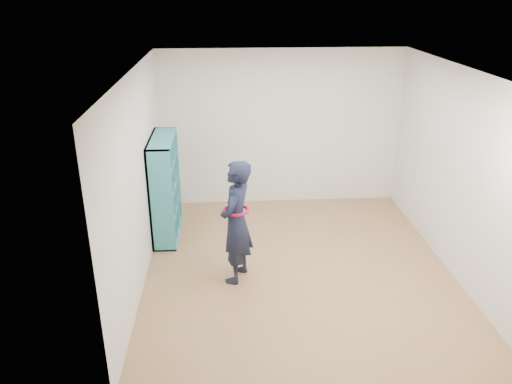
{
  "coord_description": "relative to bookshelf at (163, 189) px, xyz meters",
  "views": [
    {
      "loc": [
        -0.93,
        -5.75,
        3.51
      ],
      "look_at": [
        -0.54,
        0.3,
        0.98
      ],
      "focal_mm": 35.0,
      "sensor_mm": 36.0,
      "label": 1
    }
  ],
  "objects": [
    {
      "name": "smartphone",
      "position": [
        0.92,
        -1.17,
        0.16
      ],
      "size": [
        0.04,
        0.1,
        0.14
      ],
      "rotation": [
        0.36,
        0.0,
        -0.32
      ],
      "color": "silver",
      "rests_on": "person"
    },
    {
      "name": "bookshelf",
      "position": [
        0.0,
        0.0,
        0.0
      ],
      "size": [
        0.33,
        1.14,
        1.52
      ],
      "color": "teal",
      "rests_on": "floor"
    },
    {
      "name": "ceiling",
      "position": [
        1.85,
        -1.1,
        1.86
      ],
      "size": [
        4.5,
        4.5,
        0.0
      ],
      "primitive_type": "plane",
      "color": "white",
      "rests_on": "wall_back"
    },
    {
      "name": "wall_left",
      "position": [
        -0.15,
        -1.1,
        0.56
      ],
      "size": [
        0.02,
        4.5,
        2.6
      ],
      "primitive_type": "cube",
      "color": "silver",
      "rests_on": "floor"
    },
    {
      "name": "person",
      "position": [
        1.03,
        -1.31,
        0.06
      ],
      "size": [
        0.57,
        0.68,
        1.6
      ],
      "rotation": [
        0.0,
        0.0,
        -1.94
      ],
      "color": "black",
      "rests_on": "floor"
    },
    {
      "name": "wall_back",
      "position": [
        1.85,
        1.15,
        0.56
      ],
      "size": [
        4.0,
        0.02,
        2.6
      ],
      "primitive_type": "cube",
      "color": "silver",
      "rests_on": "floor"
    },
    {
      "name": "wall_right",
      "position": [
        3.85,
        -1.1,
        0.56
      ],
      "size": [
        0.02,
        4.5,
        2.6
      ],
      "primitive_type": "cube",
      "color": "silver",
      "rests_on": "floor"
    },
    {
      "name": "floor",
      "position": [
        1.85,
        -1.1,
        -0.74
      ],
      "size": [
        4.5,
        4.5,
        0.0
      ],
      "primitive_type": "plane",
      "color": "#9C6C47",
      "rests_on": "ground"
    },
    {
      "name": "wall_front",
      "position": [
        1.85,
        -3.35,
        0.56
      ],
      "size": [
        4.0,
        0.02,
        2.6
      ],
      "primitive_type": "cube",
      "color": "silver",
      "rests_on": "floor"
    }
  ]
}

